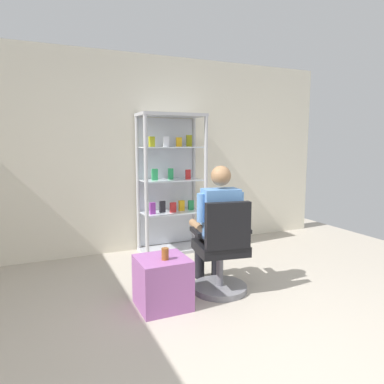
# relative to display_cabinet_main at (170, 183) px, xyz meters

# --- Properties ---
(ground_plane) EXTENTS (7.20, 7.20, 0.00)m
(ground_plane) POSITION_rel_display_cabinet_main_xyz_m (-0.40, -2.76, -0.96)
(ground_plane) COLOR #B2A899
(back_wall) EXTENTS (6.00, 0.10, 2.70)m
(back_wall) POSITION_rel_display_cabinet_main_xyz_m (-0.40, 0.24, 0.39)
(back_wall) COLOR silver
(back_wall) RESTS_ON ground
(display_cabinet_main) EXTENTS (0.90, 0.45, 1.90)m
(display_cabinet_main) POSITION_rel_display_cabinet_main_xyz_m (0.00, 0.00, 0.00)
(display_cabinet_main) COLOR #B7B7BC
(display_cabinet_main) RESTS_ON ground
(office_chair) EXTENTS (0.60, 0.56, 0.96)m
(office_chair) POSITION_rel_display_cabinet_main_xyz_m (-0.05, -1.60, -0.57)
(office_chair) COLOR slate
(office_chair) RESTS_ON ground
(seated_shopkeeper) EXTENTS (0.53, 0.60, 1.29)m
(seated_shopkeeper) POSITION_rel_display_cabinet_main_xyz_m (-0.03, -1.44, -0.25)
(seated_shopkeeper) COLOR black
(seated_shopkeeper) RESTS_ON ground
(storage_crate) EXTENTS (0.46, 0.45, 0.47)m
(storage_crate) POSITION_rel_display_cabinet_main_xyz_m (-0.70, -1.63, -0.73)
(storage_crate) COLOR #9E599E
(storage_crate) RESTS_ON ground
(tea_glass) EXTENTS (0.07, 0.07, 0.11)m
(tea_glass) POSITION_rel_display_cabinet_main_xyz_m (-0.69, -1.69, -0.44)
(tea_glass) COLOR brown
(tea_glass) RESTS_ON storage_crate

